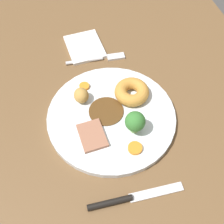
{
  "coord_description": "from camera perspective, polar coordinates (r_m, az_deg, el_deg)",
  "views": [
    {
      "loc": [
        37.16,
        -9.78,
        57.74
      ],
      "look_at": [
        2.38,
        0.15,
        6.0
      ],
      "focal_mm": 46.89,
      "sensor_mm": 36.0,
      "label": 1
    }
  ],
  "objects": [
    {
      "name": "broccoli_floret",
      "position": [
        0.59,
        4.52,
        -1.93
      ],
      "size": [
        4.24,
        4.24,
        5.42
      ],
      "color": "#8CB766",
      "rests_on": "dinner_plate"
    },
    {
      "name": "roast_potato_left",
      "position": [
        0.65,
        -6.01,
        3.25
      ],
      "size": [
        3.76,
        3.41,
        3.35
      ],
      "primitive_type": "ellipsoid",
      "rotation": [
        0.0,
        0.0,
        3.17
      ],
      "color": "#BC8C42",
      "rests_on": "dinner_plate"
    },
    {
      "name": "carrot_coin_front",
      "position": [
        0.59,
        4.51,
        -7.04
      ],
      "size": [
        2.93,
        2.93,
        0.7
      ],
      "primitive_type": "cylinder",
      "color": "orange",
      "rests_on": "dinner_plate"
    },
    {
      "name": "dinner_plate",
      "position": [
        0.65,
        -0.0,
        -0.86
      ],
      "size": [
        28.22,
        28.22,
        1.4
      ],
      "primitive_type": "cylinder",
      "color": "white",
      "rests_on": "dining_table"
    },
    {
      "name": "folded_napkin",
      "position": [
        0.8,
        -5.34,
        12.54
      ],
      "size": [
        11.49,
        9.6,
        0.8
      ],
      "primitive_type": "cube",
      "rotation": [
        0.0,
        0.0,
        0.06
      ],
      "color": "white",
      "rests_on": "dining_table"
    },
    {
      "name": "carrot_coin_back",
      "position": [
        0.69,
        -5.43,
        5.02
      ],
      "size": [
        2.35,
        2.35,
        0.64
      ],
      "primitive_type": "cylinder",
      "color": "orange",
      "rests_on": "dinner_plate"
    },
    {
      "name": "dining_table",
      "position": [
        0.68,
        -0.67,
        -0.48
      ],
      "size": [
        120.0,
        84.0,
        3.6
      ],
      "primitive_type": "cube",
      "color": "brown",
      "rests_on": "ground"
    },
    {
      "name": "knife",
      "position": [
        0.57,
        2.99,
        -16.54
      ],
      "size": [
        2.24,
        18.55,
        1.2
      ],
      "rotation": [
        0.0,
        0.0,
        1.53
      ],
      "color": "black",
      "rests_on": "dining_table"
    },
    {
      "name": "fork",
      "position": [
        0.76,
        -2.86,
        10.28
      ],
      "size": [
        2.66,
        15.32,
        0.9
      ],
      "rotation": [
        0.0,
        0.0,
        1.49
      ],
      "color": "silver",
      "rests_on": "dining_table"
    },
    {
      "name": "gravy_pool",
      "position": [
        0.64,
        -1.15,
        0.16
      ],
      "size": [
        7.69,
        7.69,
        0.3
      ],
      "primitive_type": "cylinder",
      "color": "#563819",
      "rests_on": "dinner_plate"
    },
    {
      "name": "meat_slice_main",
      "position": [
        0.61,
        -3.88,
        -4.61
      ],
      "size": [
        7.16,
        5.48,
        0.8
      ],
      "primitive_type": "cube",
      "rotation": [
        0.0,
        0.0,
        3.2
      ],
      "color": "#9E664C",
      "rests_on": "dinner_plate"
    },
    {
      "name": "yorkshire_pudding",
      "position": [
        0.66,
        3.88,
        3.94
      ],
      "size": [
        7.83,
        7.83,
        2.8
      ],
      "primitive_type": "torus",
      "color": "#C68938",
      "rests_on": "dinner_plate"
    }
  ]
}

